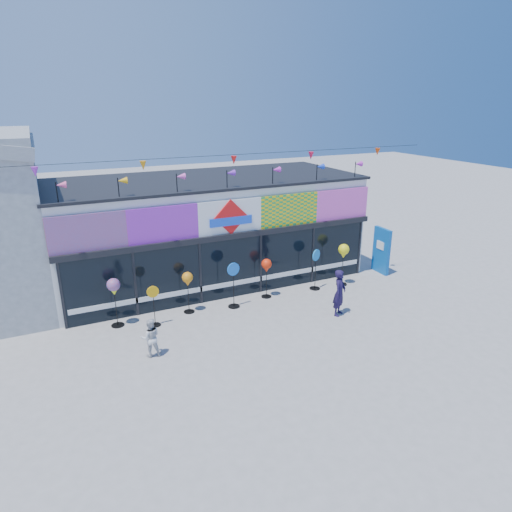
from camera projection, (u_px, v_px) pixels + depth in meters
ground at (274, 337)px, 14.22m from camera, size 80.00×80.00×0.00m
kite_shop at (207, 228)px, 18.63m from camera, size 16.00×5.70×5.31m
blue_sign at (381, 250)px, 19.27m from camera, size 0.19×0.98×1.95m
spinner_0 at (114, 288)px, 14.53m from camera, size 0.42×0.42×1.66m
spinner_1 at (154, 305)px, 14.74m from camera, size 0.39×0.36×1.40m
spinner_2 at (188, 280)px, 15.53m from camera, size 0.38×0.38×1.49m
spinner_3 at (234, 284)px, 16.04m from camera, size 0.47×0.43×1.67m
spinner_4 at (267, 267)px, 16.75m from camera, size 0.38×0.38×1.51m
spinner_5 at (316, 268)px, 17.59m from camera, size 0.43×0.41×1.62m
spinner_6 at (344, 252)px, 17.84m from camera, size 0.43×0.43×1.70m
adult_man at (339, 293)px, 15.48m from camera, size 0.71×0.67×1.63m
child at (151, 338)px, 13.03m from camera, size 0.61×0.41×1.17m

